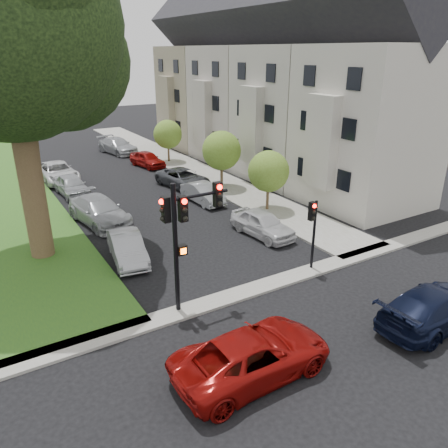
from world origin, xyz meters
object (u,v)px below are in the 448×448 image
car_parked_0 (262,224)px  car_parked_8 (57,172)px  eucalyptus (3,24)px  car_parked_7 (72,185)px  car_parked_1 (203,193)px  car_parked_2 (183,178)px  car_cross_far (435,306)px  car_parked_3 (147,159)px  small_tree_a (269,171)px  small_tree_c (168,134)px  car_parked_6 (99,211)px  car_parked_4 (118,146)px  traffic_signal_main (185,224)px  traffic_signal_secondary (313,223)px  car_parked_5 (127,248)px  car_cross_near (253,355)px  small_tree_b (222,151)px

car_parked_0 → car_parked_8: bearing=108.3°
eucalyptus → car_parked_7: eucalyptus is taller
car_parked_1 → car_parked_2: car_parked_2 is taller
car_cross_far → car_parked_3: car_cross_far is taller
small_tree_a → small_tree_c: size_ratio=1.01×
car_cross_far → car_parked_6: (-7.73, 16.77, 0.03)m
eucalyptus → car_parked_4: eucalyptus is taller
small_tree_a → car_parked_6: small_tree_a is taller
car_parked_2 → car_parked_8: 10.15m
car_parked_7 → car_parked_2: bearing=-20.3°
car_parked_2 → car_parked_7: 7.99m
traffic_signal_main → car_parked_8: (-0.51, 21.62, -2.90)m
traffic_signal_main → traffic_signal_secondary: bearing=-0.4°
small_tree_a → traffic_signal_secondary: size_ratio=1.14×
car_parked_1 → car_parked_5: 9.39m
car_parked_7 → car_parked_3: bearing=29.4°
car_parked_5 → car_cross_near: bearing=-77.6°
small_tree_a → car_cross_far: size_ratio=0.75×
small_tree_b → car_parked_0: size_ratio=1.02×
small_tree_a → car_parked_4: bearing=97.4°
car_parked_2 → car_parked_5: bearing=-138.7°
car_parked_4 → car_parked_6: bearing=-123.3°
small_tree_b → car_parked_3: bearing=104.4°
car_parked_5 → car_parked_4: bearing=81.4°
car_cross_near → car_parked_5: (-0.63, 9.88, -0.06)m
car_parked_3 → car_parked_6: (-7.57, -11.29, 0.10)m
small_tree_b → car_parked_4: small_tree_b is taller
car_parked_0 → traffic_signal_secondary: bearing=-101.7°
car_parked_5 → car_parked_6: (0.28, 5.65, 0.11)m
car_parked_2 → small_tree_c: bearing=63.6°
small_tree_a → small_tree_b: size_ratio=0.91×
car_parked_8 → car_parked_4: bearing=42.2°
car_parked_0 → car_parked_8: 18.68m
car_parked_8 → small_tree_a: bearing=-57.1°
car_parked_1 → car_parked_3: size_ratio=0.98×
traffic_signal_main → car_cross_far: (7.44, -5.74, -2.89)m
small_tree_a → traffic_signal_main: traffic_signal_main is taller
car_cross_near → car_parked_1: car_cross_near is taller
car_parked_8 → traffic_signal_main: bearing=-91.6°
small_tree_c → car_parked_4: small_tree_c is taller
car_parked_3 → car_parked_8: (-7.79, -0.71, 0.06)m
small_tree_c → car_parked_2: 8.36m
car_parked_1 → car_parked_3: bearing=84.2°
car_parked_5 → car_parked_0: bearing=1.8°
car_cross_far → car_parked_2: bearing=-2.6°
car_cross_near → car_parked_3: 27.77m
car_parked_4 → car_parked_7: car_parked_4 is taller
car_cross_near → car_parked_0: 11.28m
small_tree_b → car_parked_4: size_ratio=0.82×
car_parked_3 → car_parked_5: bearing=-125.3°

